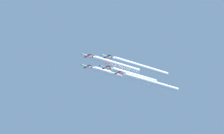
{
  "coord_description": "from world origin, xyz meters",
  "views": [
    {
      "loc": [
        -441.14,
        323.35,
        1.21
      ],
      "look_at": [
        0.08,
        -14.87,
        230.27
      ],
      "focal_mm": 126.29,
      "sensor_mm": 36.0,
      "label": 1
    }
  ],
  "objects_px": {
    "jet_slot": "(105,67)",
    "jet_high_trail": "(117,72)",
    "jet_lead": "(87,55)",
    "jet_left_wingman": "(106,56)",
    "jet_right_wingman": "(86,66)"
  },
  "relations": [
    {
      "from": "jet_lead",
      "to": "jet_high_trail",
      "type": "height_order",
      "value": "jet_lead"
    },
    {
      "from": "jet_left_wingman",
      "to": "jet_slot",
      "type": "bearing_deg",
      "value": -33.19
    },
    {
      "from": "jet_right_wingman",
      "to": "jet_slot",
      "type": "xyz_separation_m",
      "value": [
        -12.3,
        -8.59,
        -2.55
      ]
    },
    {
      "from": "jet_right_wingman",
      "to": "jet_high_trail",
      "type": "height_order",
      "value": "jet_right_wingman"
    },
    {
      "from": "jet_right_wingman",
      "to": "jet_lead",
      "type": "bearing_deg",
      "value": 145.47
    },
    {
      "from": "jet_lead",
      "to": "jet_left_wingman",
      "type": "distance_m",
      "value": 15.69
    },
    {
      "from": "jet_left_wingman",
      "to": "jet_slot",
      "type": "relative_size",
      "value": 1.0
    },
    {
      "from": "jet_lead",
      "to": "jet_right_wingman",
      "type": "xyz_separation_m",
      "value": [
        12.83,
        -8.82,
        -2.2
      ]
    },
    {
      "from": "jet_lead",
      "to": "jet_slot",
      "type": "xyz_separation_m",
      "value": [
        0.53,
        -17.41,
        -4.76
      ]
    },
    {
      "from": "jet_slot",
      "to": "jet_high_trail",
      "type": "height_order",
      "value": "jet_slot"
    },
    {
      "from": "jet_slot",
      "to": "jet_right_wingman",
      "type": "bearing_deg",
      "value": 34.93
    },
    {
      "from": "jet_left_wingman",
      "to": "jet_high_trail",
      "type": "xyz_separation_m",
      "value": [
        12.98,
        -19.95,
        -3.89
      ]
    },
    {
      "from": "jet_slot",
      "to": "jet_left_wingman",
      "type": "bearing_deg",
      "value": 146.81
    },
    {
      "from": "jet_right_wingman",
      "to": "jet_high_trail",
      "type": "distance_m",
      "value": 23.91
    },
    {
      "from": "jet_high_trail",
      "to": "jet_slot",
      "type": "bearing_deg",
      "value": 88.37
    }
  ]
}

